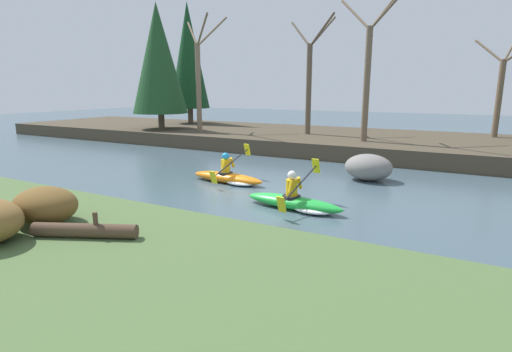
{
  "coord_description": "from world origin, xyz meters",
  "views": [
    {
      "loc": [
        5.7,
        -9.67,
        3.05
      ],
      "look_at": [
        0.23,
        0.33,
        0.55
      ],
      "focal_mm": 28.0,
      "sensor_mm": 36.0,
      "label": 1
    }
  ],
  "objects_px": {
    "boulder_midstream": "(368,167)",
    "driftwood_log": "(85,230)",
    "kayaker_lead": "(297,202)",
    "kayaker_middle": "(230,177)"
  },
  "relations": [
    {
      "from": "boulder_midstream",
      "to": "driftwood_log",
      "type": "relative_size",
      "value": 0.93
    },
    {
      "from": "kayaker_lead",
      "to": "boulder_midstream",
      "type": "bearing_deg",
      "value": 83.7
    },
    {
      "from": "boulder_midstream",
      "to": "kayaker_middle",
      "type": "bearing_deg",
      "value": -146.11
    },
    {
      "from": "driftwood_log",
      "to": "kayaker_middle",
      "type": "bearing_deg",
      "value": 77.25
    },
    {
      "from": "kayaker_middle",
      "to": "boulder_midstream",
      "type": "bearing_deg",
      "value": 37.44
    },
    {
      "from": "kayaker_lead",
      "to": "kayaker_middle",
      "type": "relative_size",
      "value": 1.0
    },
    {
      "from": "kayaker_lead",
      "to": "boulder_midstream",
      "type": "relative_size",
      "value": 1.76
    },
    {
      "from": "kayaker_lead",
      "to": "driftwood_log",
      "type": "height_order",
      "value": "kayaker_lead"
    },
    {
      "from": "kayaker_lead",
      "to": "kayaker_middle",
      "type": "xyz_separation_m",
      "value": [
        -3.1,
        1.67,
        0.0
      ]
    },
    {
      "from": "kayaker_middle",
      "to": "driftwood_log",
      "type": "bearing_deg",
      "value": -74.63
    }
  ]
}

